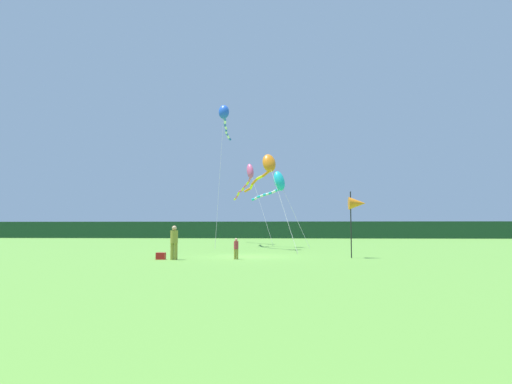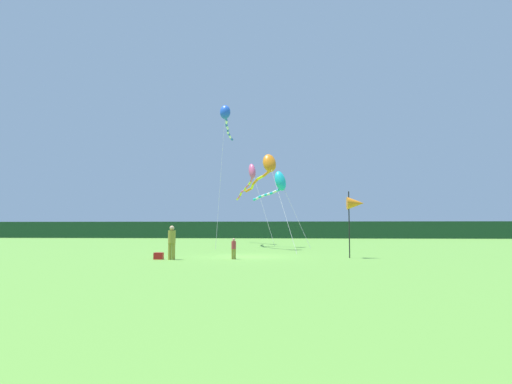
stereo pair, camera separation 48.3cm
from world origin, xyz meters
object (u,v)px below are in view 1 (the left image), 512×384
person_adult (174,241)px  banner_flag_pole (357,204)px  person_child (236,247)px  cooler_box (161,256)px  kite_orange (267,166)px  kite_blue (224,116)px  kite_rainbow (248,176)px  kite_cyan (278,182)px

person_adult → banner_flag_pole: bearing=11.6°
person_adult → person_child: size_ratio=1.59×
cooler_box → banner_flag_pole: 10.74m
kite_orange → kite_blue: bearing=126.8°
banner_flag_pole → cooler_box: bearing=-170.1°
kite_orange → kite_blue: size_ratio=0.75×
kite_rainbow → kite_cyan: (3.11, -7.12, -1.36)m
person_child → cooler_box: person_child is taller
cooler_box → kite_rainbow: (2.66, 21.99, 6.63)m
kite_rainbow → kite_blue: size_ratio=0.92×
person_child → cooler_box: 3.87m
kite_rainbow → kite_orange: bearing=-78.2°
person_adult → kite_blue: (0.31, 16.25, 10.60)m
kite_rainbow → kite_blue: bearing=-105.5°
banner_flag_pole → person_adult: bearing=-168.4°
person_adult → kite_cyan: (5.06, 15.04, 4.48)m
kite_blue → kite_rainbow: bearing=74.5°
person_child → kite_rainbow: 22.47m
kite_cyan → kite_orange: (-0.77, -4.12, 0.79)m
kite_rainbow → kite_cyan: size_ratio=1.76×
banner_flag_pole → kite_cyan: (-4.46, 13.08, 2.54)m
person_child → kite_cyan: (1.96, 14.45, 4.84)m
person_adult → kite_blue: kite_blue is taller
person_adult → banner_flag_pole: size_ratio=0.48×
kite_rainbow → kite_blue: kite_blue is taller
kite_rainbow → cooler_box: bearing=-96.9°
person_adult → person_child: person_adult is taller
cooler_box → person_child: bearing=6.3°
kite_cyan → cooler_box: bearing=-111.2°
kite_rainbow → kite_orange: 11.49m
kite_orange → person_child: bearing=-96.6°
cooler_box → kite_orange: kite_orange is taller
cooler_box → kite_rainbow: bearing=83.1°
kite_blue → banner_flag_pole: bearing=-57.2°
banner_flag_pole → kite_rainbow: (-7.57, 20.19, 3.90)m
person_child → kite_blue: 19.31m
person_adult → kite_rainbow: 22.99m
banner_flag_pole → kite_blue: kite_blue is taller
kite_blue → cooler_box: bearing=-93.7°
cooler_box → kite_cyan: kite_cyan is taller
person_adult → kite_rainbow: (1.94, 22.15, 5.84)m
person_adult → kite_orange: size_ratio=0.18×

